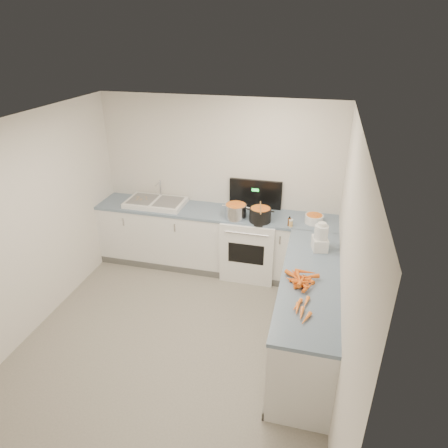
% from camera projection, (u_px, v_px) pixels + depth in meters
% --- Properties ---
extents(floor, '(3.50, 4.00, 0.00)m').
position_uv_depth(floor, '(176.00, 341.00, 4.68)').
color(floor, gray).
rests_on(floor, ground).
extents(ceiling, '(3.50, 4.00, 0.00)m').
position_uv_depth(ceiling, '(162.00, 128.00, 3.58)').
color(ceiling, silver).
rests_on(ceiling, ground).
extents(wall_back, '(3.50, 0.00, 2.50)m').
position_uv_depth(wall_back, '(219.00, 184.00, 5.87)').
color(wall_back, silver).
rests_on(wall_back, ground).
extents(wall_front, '(3.50, 0.00, 2.50)m').
position_uv_depth(wall_front, '(50.00, 410.00, 2.39)').
color(wall_front, silver).
rests_on(wall_front, ground).
extents(wall_left, '(0.00, 4.00, 2.50)m').
position_uv_depth(wall_left, '(25.00, 230.00, 4.52)').
color(wall_left, silver).
rests_on(wall_left, ground).
extents(wall_right, '(0.00, 4.00, 2.50)m').
position_uv_depth(wall_right, '(345.00, 271.00, 3.75)').
color(wall_right, silver).
rests_on(wall_right, ground).
extents(counter_back, '(3.50, 0.62, 0.94)m').
position_uv_depth(counter_back, '(214.00, 239.00, 5.96)').
color(counter_back, white).
rests_on(counter_back, ground).
extents(counter_right, '(0.62, 2.20, 0.94)m').
position_uv_depth(counter_right, '(307.00, 313.00, 4.42)').
color(counter_right, white).
rests_on(counter_right, ground).
extents(stove, '(0.76, 0.65, 1.36)m').
position_uv_depth(stove, '(250.00, 244.00, 5.82)').
color(stove, white).
rests_on(stove, ground).
extents(sink, '(0.86, 0.52, 0.31)m').
position_uv_depth(sink, '(156.00, 202.00, 5.93)').
color(sink, white).
rests_on(sink, counter_back).
extents(steel_pot, '(0.32, 0.32, 0.22)m').
position_uv_depth(steel_pot, '(236.00, 212.00, 5.49)').
color(steel_pot, silver).
rests_on(steel_pot, stove).
extents(black_pot, '(0.38, 0.38, 0.21)m').
position_uv_depth(black_pot, '(260.00, 215.00, 5.40)').
color(black_pot, black).
rests_on(black_pot, stove).
extents(wooden_spoon, '(0.09, 0.41, 0.02)m').
position_uv_depth(wooden_spoon, '(261.00, 208.00, 5.35)').
color(wooden_spoon, '#AD7A47').
rests_on(wooden_spoon, black_pot).
extents(mixing_bowl, '(0.28, 0.28, 0.11)m').
position_uv_depth(mixing_bowl, '(314.00, 219.00, 5.37)').
color(mixing_bowl, white).
rests_on(mixing_bowl, counter_back).
extents(extract_bottle, '(0.04, 0.04, 0.11)m').
position_uv_depth(extract_bottle, '(289.00, 222.00, 5.29)').
color(extract_bottle, '#593319').
rests_on(extract_bottle, counter_back).
extents(spice_jar, '(0.05, 0.05, 0.09)m').
position_uv_depth(spice_jar, '(291.00, 224.00, 5.27)').
color(spice_jar, '#E5B266').
rests_on(spice_jar, counter_back).
extents(food_processor, '(0.21, 0.24, 0.35)m').
position_uv_depth(food_processor, '(320.00, 238.00, 4.68)').
color(food_processor, white).
rests_on(food_processor, counter_right).
extents(carrot_pile, '(0.37, 0.39, 0.09)m').
position_uv_depth(carrot_pile, '(301.00, 279.00, 4.12)').
color(carrot_pile, orange).
rests_on(carrot_pile, counter_right).
extents(peeled_carrots, '(0.19, 0.42, 0.04)m').
position_uv_depth(peeled_carrots, '(302.00, 309.00, 3.70)').
color(peeled_carrots, orange).
rests_on(peeled_carrots, counter_right).
extents(peelings, '(0.20, 0.21, 0.01)m').
position_uv_depth(peelings, '(142.00, 198.00, 5.97)').
color(peelings, tan).
rests_on(peelings, sink).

